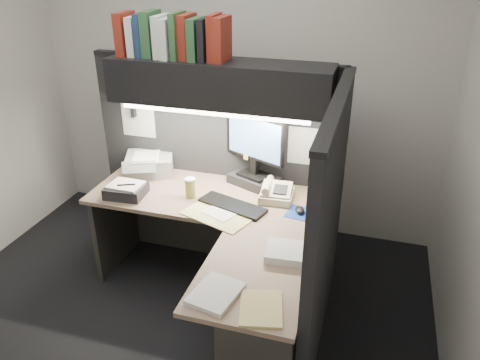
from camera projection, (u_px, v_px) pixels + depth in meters
The scene contains 21 objects.
floor at pixel (171, 323), 3.22m from camera, with size 3.50×3.50×0.00m, color black.
wall_back at pixel (234, 77), 3.91m from camera, with size 3.50×0.04×2.70m, color silver.
partition_back at pixel (217, 165), 3.66m from camera, with size 1.90×0.06×1.60m, color black.
partition_right at pixel (326, 234), 2.77m from camera, with size 0.06×1.50×1.60m, color black.
desk at pixel (228, 283), 2.92m from camera, with size 1.70×1.53×0.73m.
overhead_shelf at pixel (219, 83), 3.17m from camera, with size 1.55×0.34×0.30m, color black.
task_light_tube at pixel (212, 113), 3.13m from camera, with size 0.04×0.04×1.32m, color white.
monitor at pixel (254, 158), 3.41m from camera, with size 0.48×0.35×0.54m.
keyboard at pixel (233, 205), 3.20m from camera, with size 0.48×0.16×0.02m, color black.
mousepad at pixel (302, 214), 3.12m from camera, with size 0.20×0.18×0.00m, color navy.
mouse at pixel (300, 210), 3.12m from camera, with size 0.06×0.10×0.04m, color black.
telephone at pixel (277, 193), 3.28m from camera, with size 0.23×0.24×0.09m, color #C4B897.
coffee_cup at pixel (190, 188), 3.30m from camera, with size 0.07×0.07×0.14m, color gold.
printer at pixel (150, 164), 3.67m from camera, with size 0.36×0.30×0.14m, color gray.
notebook_stack at pixel (126, 190), 3.33m from camera, with size 0.27×0.22×0.08m, color black.
open_folder at pixel (219, 214), 3.11m from camera, with size 0.45×0.29×0.01m, color #DBCB7B.
paper_stack_a at pixel (288, 252), 2.68m from camera, with size 0.25×0.21×0.05m, color white.
paper_stack_b at pixel (216, 294), 2.38m from camera, with size 0.22×0.27×0.03m, color white.
manila_stack at pixel (261, 308), 2.29m from camera, with size 0.21×0.26×0.02m, color #DBCB7B.
binder_row at pixel (173, 36), 3.12m from camera, with size 0.77×0.25×0.30m.
pinned_papers at pixel (253, 159), 3.13m from camera, with size 1.76×1.31×0.51m.
Camera 1 is at (1.17, -2.21, 2.32)m, focal length 35.00 mm.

